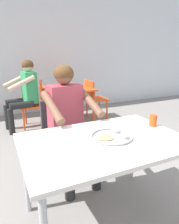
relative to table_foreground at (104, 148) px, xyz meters
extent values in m
cube|color=silver|center=(0.06, 3.57, 1.04)|extent=(12.00, 0.12, 3.40)
cube|color=silver|center=(0.00, 0.00, 0.05)|extent=(1.23, 0.83, 0.03)
cylinder|color=#B2B2B7|center=(-0.55, 0.35, -0.31)|extent=(0.04, 0.04, 0.70)
cylinder|color=#B2B2B7|center=(0.55, 0.35, -0.31)|extent=(0.04, 0.04, 0.70)
cylinder|color=#B7BABF|center=(0.07, 0.01, 0.07)|extent=(0.32, 0.32, 0.01)
torus|color=#B7BABF|center=(0.07, 0.01, 0.08)|extent=(0.32, 0.32, 0.01)
cylinder|color=#B2B5BA|center=(0.14, -0.06, 0.09)|extent=(0.07, 0.07, 0.02)
cylinder|color=#9E4714|center=(0.14, -0.06, 0.09)|extent=(0.06, 0.06, 0.01)
cylinder|color=#B2B5BA|center=(0.14, 0.07, 0.09)|extent=(0.07, 0.07, 0.02)
cylinder|color=#B77F23|center=(0.14, 0.07, 0.09)|extent=(0.06, 0.06, 0.01)
ellipsoid|color=tan|center=(0.01, 0.01, 0.08)|extent=(0.16, 0.14, 0.01)
ellipsoid|color=tan|center=(0.01, 0.02, 0.09)|extent=(0.10, 0.07, 0.01)
cylinder|color=#D84C19|center=(0.53, 0.07, 0.12)|extent=(0.07, 0.07, 0.10)
cylinder|color=#593319|center=(0.53, 0.07, 0.15)|extent=(0.06, 0.06, 0.02)
cube|color=#3F3F44|center=(-0.05, 0.81, -0.23)|extent=(0.45, 0.47, 0.04)
cube|color=#3F3F44|center=(-0.07, 1.01, -0.01)|extent=(0.40, 0.07, 0.39)
cylinder|color=#3F3F44|center=(0.13, 0.65, -0.45)|extent=(0.03, 0.03, 0.41)
cylinder|color=#3F3F44|center=(-0.21, 0.62, -0.45)|extent=(0.03, 0.03, 0.41)
cylinder|color=#3F3F44|center=(0.10, 1.00, -0.45)|extent=(0.03, 0.03, 0.41)
cylinder|color=#3F3F44|center=(-0.24, 0.97, -0.45)|extent=(0.03, 0.03, 0.41)
cylinder|color=#242424|center=(0.13, 0.37, -0.43)|extent=(0.10, 0.10, 0.45)
cylinder|color=#242424|center=(0.11, 0.57, -0.17)|extent=(0.15, 0.41, 0.12)
cylinder|color=#242424|center=(-0.17, 0.35, -0.43)|extent=(0.10, 0.10, 0.45)
cylinder|color=#242424|center=(-0.19, 0.54, -0.17)|extent=(0.15, 0.41, 0.12)
cube|color=#B23F4C|center=(-0.05, 0.76, 0.11)|extent=(0.36, 0.23, 0.55)
cylinder|color=brown|center=(0.17, 0.60, 0.22)|extent=(0.12, 0.46, 0.25)
cylinder|color=brown|center=(-0.24, 0.56, 0.22)|extent=(0.12, 0.46, 0.25)
sphere|color=brown|center=(-0.05, 0.76, 0.48)|extent=(0.19, 0.19, 0.19)
ellipsoid|color=brown|center=(-0.05, 0.76, 0.49)|extent=(0.21, 0.20, 0.18)
cube|color=#E04C19|center=(0.55, 2.48, 0.03)|extent=(0.91, 0.89, 0.03)
cylinder|color=#B33D14|center=(0.16, 2.09, -0.32)|extent=(0.04, 0.04, 0.67)
cylinder|color=#B33D14|center=(0.95, 2.09, -0.32)|extent=(0.04, 0.04, 0.67)
cylinder|color=#B33D14|center=(0.16, 2.86, -0.32)|extent=(0.04, 0.04, 0.67)
cylinder|color=#B33D14|center=(0.95, 2.86, -0.32)|extent=(0.04, 0.04, 0.67)
cube|color=#E74E17|center=(-0.12, 2.51, -0.24)|extent=(0.48, 0.51, 0.04)
cube|color=#E74E17|center=(0.06, 2.47, 0.00)|extent=(0.13, 0.41, 0.44)
cylinder|color=#E74E17|center=(-0.31, 2.37, -0.46)|extent=(0.03, 0.03, 0.40)
cylinder|color=#E74E17|center=(-0.23, 2.72, -0.46)|extent=(0.03, 0.03, 0.40)
cylinder|color=#E74E17|center=(0.00, 2.30, -0.46)|extent=(0.03, 0.03, 0.40)
cylinder|color=#E74E17|center=(0.08, 2.65, -0.46)|extent=(0.03, 0.03, 0.40)
cube|color=#EC4D1A|center=(1.22, 2.49, -0.24)|extent=(0.39, 0.44, 0.04)
cube|color=#EC4D1A|center=(1.04, 2.49, -0.03)|extent=(0.04, 0.41, 0.38)
cylinder|color=#EC4D1A|center=(1.37, 2.66, -0.46)|extent=(0.03, 0.03, 0.40)
cylinder|color=#EC4D1A|center=(1.37, 2.31, -0.46)|extent=(0.03, 0.03, 0.40)
cylinder|color=#EC4D1A|center=(1.07, 2.67, -0.46)|extent=(0.03, 0.03, 0.40)
cylinder|color=#EC4D1A|center=(1.06, 2.31, -0.46)|extent=(0.03, 0.03, 0.40)
cylinder|color=black|center=(-0.52, 2.28, -0.43)|extent=(0.10, 0.10, 0.45)
cylinder|color=black|center=(-0.33, 2.30, -0.17)|extent=(0.41, 0.17, 0.12)
cylinder|color=black|center=(-0.56, 2.58, -0.43)|extent=(0.10, 0.10, 0.45)
cylinder|color=black|center=(-0.36, 2.60, -0.17)|extent=(0.41, 0.17, 0.12)
cube|color=#339959|center=(-0.15, 2.48, 0.11)|extent=(0.24, 0.36, 0.55)
cylinder|color=beige|center=(-0.30, 2.25, 0.22)|extent=(0.46, 0.13, 0.25)
cylinder|color=beige|center=(-0.35, 2.66, 0.22)|extent=(0.46, 0.13, 0.25)
sphere|color=beige|center=(-0.15, 2.48, 0.48)|extent=(0.19, 0.19, 0.19)
ellipsoid|color=brown|center=(-0.15, 2.48, 0.49)|extent=(0.21, 0.20, 0.18)
camera|label=1|loc=(-0.70, -1.22, 0.70)|focal=32.37mm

